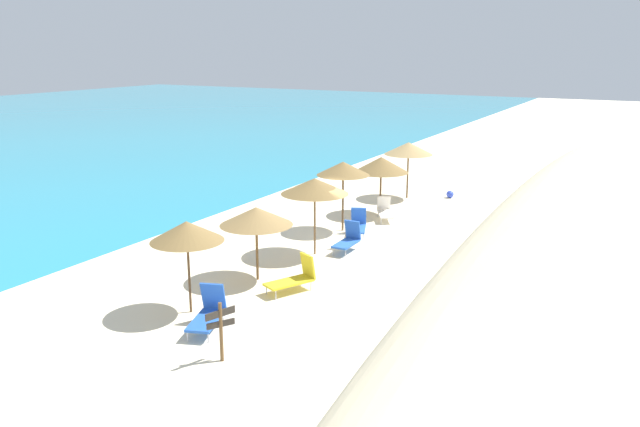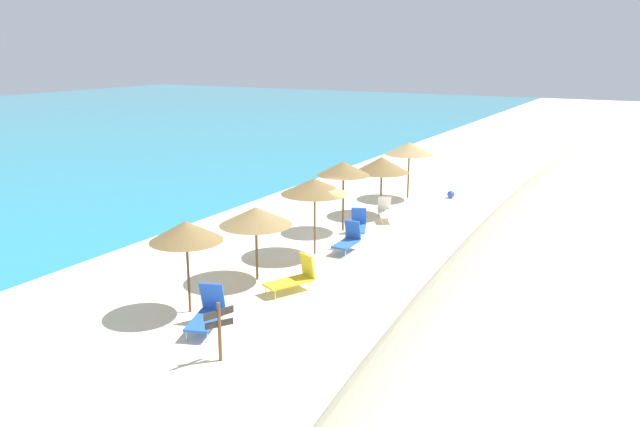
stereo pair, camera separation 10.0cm
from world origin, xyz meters
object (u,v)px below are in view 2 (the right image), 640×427
beach_umbrella_0 (186,231)px  wooden_signpost (219,326)px  beach_umbrella_3 (343,169)px  lounge_chair_0 (348,239)px  beach_umbrella_4 (382,165)px  lounge_chair_1 (294,277)px  beach_umbrella_2 (315,186)px  lounge_chair_2 (385,211)px  lounge_chair_4 (207,312)px  lounge_chair_3 (358,224)px  beach_umbrella_1 (256,216)px  beach_umbrella_5 (409,149)px  beach_ball (451,194)px

beach_umbrella_0 → wooden_signpost: (-1.98, -2.60, -1.50)m
beach_umbrella_0 → beach_umbrella_3: size_ratio=0.94×
beach_umbrella_3 → lounge_chair_0: bearing=-149.2°
beach_umbrella_3 → beach_umbrella_4: bearing=-5.8°
lounge_chair_1 → beach_umbrella_2: bearing=-45.0°
lounge_chair_2 → lounge_chair_4: size_ratio=0.95×
beach_umbrella_2 → lounge_chair_4: beach_umbrella_2 is taller
lounge_chair_2 → lounge_chair_4: (-12.83, -0.26, 0.06)m
beach_umbrella_3 → lounge_chair_3: 2.35m
beach_umbrella_1 → beach_umbrella_5: bearing=-0.2°
lounge_chair_2 → beach_ball: size_ratio=4.36×
beach_umbrella_3 → beach_umbrella_4: size_ratio=1.09×
beach_umbrella_4 → lounge_chair_1: bearing=-171.9°
beach_umbrella_2 → lounge_chair_3: size_ratio=1.87×
lounge_chair_0 → beach_ball: 10.37m
beach_umbrella_2 → lounge_chair_2: 6.19m
lounge_chair_0 → wooden_signpost: size_ratio=0.90×
lounge_chair_3 → lounge_chair_4: (-10.01, -0.24, 0.00)m
beach_umbrella_2 → lounge_chair_3: bearing=-6.9°
beach_umbrella_0 → lounge_chair_4: size_ratio=1.58×
beach_umbrella_1 → beach_umbrella_3: (6.55, 0.15, 0.46)m
beach_umbrella_5 → lounge_chair_3: beach_umbrella_5 is taller
beach_umbrella_0 → beach_umbrella_4: (12.88, -0.36, -0.12)m
beach_umbrella_0 → beach_umbrella_5: size_ratio=0.96×
beach_umbrella_5 → lounge_chair_3: size_ratio=1.85×
beach_umbrella_5 → beach_ball: size_ratio=7.58×
lounge_chair_0 → beach_umbrella_1: bearing=72.2°
lounge_chair_3 → wooden_signpost: bearing=76.7°
lounge_chair_1 → lounge_chair_3: size_ratio=1.11×
beach_umbrella_0 → beach_umbrella_2: size_ratio=0.95×
beach_umbrella_0 → lounge_chair_2: 12.39m
lounge_chair_0 → lounge_chair_2: (4.89, 0.58, -0.07)m
lounge_chair_1 → beach_umbrella_1: bearing=15.0°
beach_umbrella_3 → lounge_chair_2: bearing=-19.0°
wooden_signpost → beach_umbrella_0: bearing=71.6°
beach_umbrella_3 → lounge_chair_1: size_ratio=1.71×
beach_umbrella_1 → wooden_signpost: (-5.15, -2.41, -1.23)m
beach_umbrella_3 → wooden_signpost: beach_umbrella_3 is taller
beach_umbrella_2 → beach_umbrella_1: bearing=173.7°
beach_umbrella_0 → beach_umbrella_4: beach_umbrella_0 is taller
beach_umbrella_2 → lounge_chair_1: 4.31m
lounge_chair_1 → wooden_signpost: bearing=125.3°
beach_umbrella_1 → beach_ball: size_ratio=6.58×
lounge_chair_0 → beach_umbrella_5: bearing=-83.0°
beach_umbrella_3 → lounge_chair_3: (-0.34, -0.86, -2.16)m
beach_umbrella_1 → lounge_chair_0: 4.65m
beach_umbrella_1 → lounge_chair_4: 4.27m
wooden_signpost → beach_umbrella_5: bearing=26.2°
beach_umbrella_3 → lounge_chair_4: size_ratio=1.69×
beach_umbrella_5 → lounge_chair_4: bearing=-176.9°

